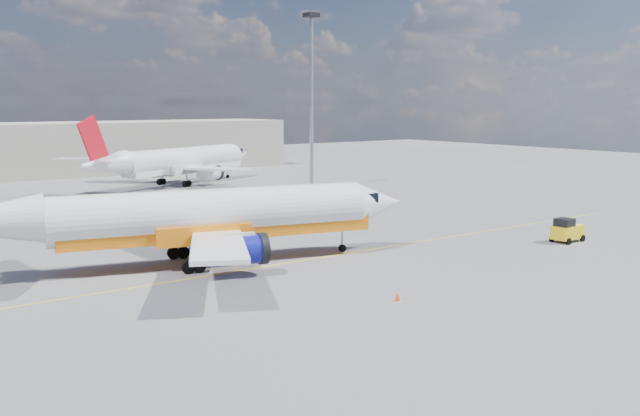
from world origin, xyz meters
TOP-DOWN VIEW (x-y plane):
  - ground at (0.00, 0.00)m, footprint 240.00×240.00m
  - taxi_line at (0.00, 3.00)m, footprint 70.00×0.15m
  - terminal_main at (5.00, 75.00)m, footprint 70.00×14.00m
  - main_jet at (-8.08, 6.26)m, footprint 33.09×25.35m
  - second_jet at (11.61, 51.00)m, footprint 31.49×23.78m
  - gse_tug at (19.39, -3.99)m, footprint 2.82×1.85m
  - traffic_cone at (-3.37, -8.76)m, footprint 0.38×0.38m
  - floodlight_mast at (24.05, 37.46)m, footprint 1.62×1.62m

SIDE VIEW (x-z plane):
  - ground at x=0.00m, z-range 0.00..0.00m
  - taxi_line at x=0.00m, z-range 0.00..0.01m
  - traffic_cone at x=-3.37m, z-range -0.01..0.52m
  - gse_tug at x=19.39m, z-range -0.05..1.89m
  - second_jet at x=11.61m, z-range -1.61..8.04m
  - main_jet at x=-8.08m, z-range -1.66..8.32m
  - terminal_main at x=5.00m, z-range 0.00..8.00m
  - floodlight_mast at x=24.05m, z-range 2.21..24.47m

